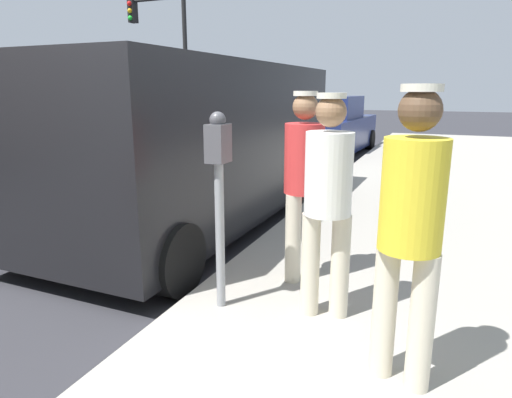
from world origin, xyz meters
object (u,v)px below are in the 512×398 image
at_px(pedestrian_in_yellow, 411,222).
at_px(parking_meter_near, 219,178).
at_px(pedestrian_in_red, 304,175).
at_px(parked_van, 200,141).
at_px(pedestrian_in_white, 328,194).
at_px(traffic_light_corner, 165,42).
at_px(parked_sedan_ahead, 329,128).

bearing_deg(pedestrian_in_yellow, parking_meter_near, 162.25).
relative_size(pedestrian_in_red, parked_van, 0.32).
relative_size(parking_meter_near, pedestrian_in_white, 0.92).
height_order(pedestrian_in_red, pedestrian_in_yellow, pedestrian_in_yellow).
bearing_deg(pedestrian_in_yellow, pedestrian_in_red, 128.51).
distance_m(pedestrian_in_white, parked_van, 3.18).
bearing_deg(pedestrian_in_yellow, parked_van, 135.70).
height_order(pedestrian_in_yellow, parked_van, parked_van).
bearing_deg(pedestrian_in_red, pedestrian_in_white, -58.86).
height_order(parking_meter_near, pedestrian_in_red, pedestrian_in_red).
height_order(parked_van, traffic_light_corner, traffic_light_corner).
height_order(parked_sedan_ahead, traffic_light_corner, traffic_light_corner).
distance_m(parking_meter_near, parked_van, 2.81).
relative_size(pedestrian_in_yellow, traffic_light_corner, 0.33).
height_order(pedestrian_in_white, parked_van, parked_van).
bearing_deg(parked_van, traffic_light_corner, 125.50).
relative_size(parking_meter_near, parked_sedan_ahead, 0.34).
distance_m(pedestrian_in_red, traffic_light_corner, 14.20).
bearing_deg(parked_sedan_ahead, pedestrian_in_yellow, -74.13).
xyz_separation_m(pedestrian_in_white, parked_van, (-2.29, 2.20, 0.06)).
height_order(pedestrian_in_red, pedestrian_in_white, pedestrian_in_red).
relative_size(pedestrian_in_white, traffic_light_corner, 0.32).
bearing_deg(parked_sedan_ahead, traffic_light_corner, 163.39).
xyz_separation_m(pedestrian_in_white, parked_sedan_ahead, (-2.30, 9.61, -0.34)).
bearing_deg(pedestrian_in_yellow, traffic_light_corner, 128.14).
relative_size(parked_sedan_ahead, traffic_light_corner, 0.86).
relative_size(pedestrian_in_yellow, pedestrian_in_white, 1.03).
height_order(pedestrian_in_yellow, parked_sedan_ahead, pedestrian_in_yellow).
relative_size(parked_van, parked_sedan_ahead, 1.17).
xyz_separation_m(pedestrian_in_red, parked_sedan_ahead, (-1.95, 9.02, -0.35)).
distance_m(pedestrian_in_yellow, pedestrian_in_white, 0.87).
height_order(parking_meter_near, parked_sedan_ahead, parking_meter_near).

